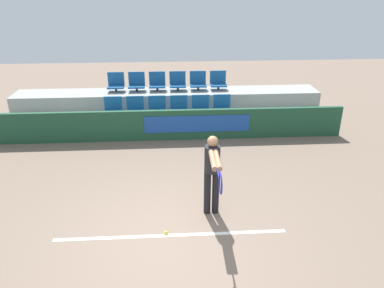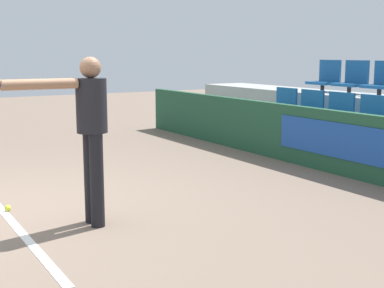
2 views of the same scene
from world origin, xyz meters
The scene contains 12 objects.
court_baseline centered at (0.00, 0.19, 0.00)m, with size 4.06×0.08×0.01m.
barrier_wall centered at (0.02, 4.45, 0.43)m, with size 9.67×0.14×0.86m.
bleacher_tier_front centered at (0.00, 5.04, 0.23)m, with size 9.27×1.00×0.47m.
stadium_chair_0 centered at (-1.57, 5.16, 0.71)m, with size 0.50×0.38×0.56m.
stadium_chair_1 centered at (-0.94, 5.16, 0.71)m, with size 0.50×0.38×0.56m.
stadium_chair_2 centered at (-0.31, 5.16, 0.71)m, with size 0.50×0.38×0.56m.
stadium_chair_3 centered at (0.31, 5.16, 0.71)m, with size 0.50×0.38×0.56m.
stadium_chair_6 centered at (-1.57, 6.16, 1.18)m, with size 0.50×0.38×0.56m.
stadium_chair_7 centered at (-0.94, 6.16, 1.18)m, with size 0.50×0.38×0.56m.
stadium_chair_8 centered at (-0.31, 6.16, 1.18)m, with size 0.50×0.38×0.56m.
tennis_player centered at (0.78, 0.77, 0.97)m, with size 0.29×1.55×1.58m.
tennis_ball centered at (-0.09, 0.23, 0.03)m, with size 0.07×0.07×0.07m.
Camera 2 is at (5.46, -0.88, 1.61)m, focal length 50.00 mm.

